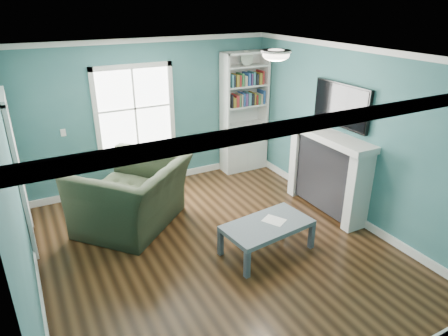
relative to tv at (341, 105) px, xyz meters
name	(u,v)px	position (x,y,z in m)	size (l,w,h in m)	color
floor	(217,249)	(-2.20, -0.20, -1.72)	(5.00, 5.00, 0.00)	black
room_walls	(216,141)	(-2.20, -0.20, -0.14)	(5.00, 5.00, 5.00)	#316366
trim	(216,167)	(-2.20, -0.20, -0.49)	(4.50, 5.00, 2.60)	white
window	(135,109)	(-2.50, 2.29, -0.27)	(1.40, 0.06, 1.50)	white
bookshelf	(244,124)	(-0.43, 2.10, -0.80)	(0.90, 0.35, 2.31)	silver
fireplace	(328,173)	(-0.12, 0.00, -1.09)	(0.44, 1.58, 1.30)	black
tv	(341,105)	(0.00, 0.00, 0.00)	(0.06, 1.10, 0.65)	black
door	(19,172)	(-4.42, 1.20, -0.65)	(0.12, 0.98, 2.17)	silver
ceiling_fixture	(276,54)	(-1.30, -0.10, 0.82)	(0.38, 0.38, 0.15)	white
light_switch	(63,133)	(-3.70, 2.28, -0.52)	(0.08, 0.01, 0.12)	white
recliner	(132,185)	(-3.00, 0.98, -1.06)	(1.53, 0.99, 1.34)	black
coffee_table	(267,227)	(-1.62, -0.55, -1.35)	(1.25, 0.78, 0.43)	#4B515B
paper_sheet	(274,220)	(-1.49, -0.52, -1.29)	(0.22, 0.28, 0.00)	white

